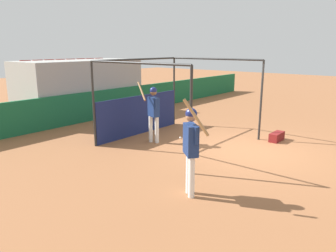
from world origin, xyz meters
name	(u,v)px	position (x,y,z in m)	size (l,w,h in m)	color
ground_plane	(250,150)	(0.00, 0.00, 0.00)	(60.00, 60.00, 0.00)	#935B38
outfield_wall	(99,105)	(0.00, 7.05, 0.61)	(24.00, 0.12, 1.22)	#196038
bleacher_section	(80,88)	(0.00, 8.31, 1.25)	(5.40, 2.40, 2.50)	#9E9E99
batting_cage	(151,104)	(-0.69, 3.38, 1.15)	(4.02, 3.70, 2.65)	#282828
player_batter	(153,109)	(-1.21, 2.83, 1.09)	(0.57, 0.89, 1.94)	white
player_waiting	(191,143)	(-3.65, -0.38, 1.13)	(0.60, 0.77, 2.09)	white
equipment_bag	(277,137)	(1.51, -0.20, 0.14)	(0.70, 0.28, 0.28)	maroon
baseball	(180,138)	(-0.33, 2.40, 0.04)	(0.07, 0.07, 0.07)	white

